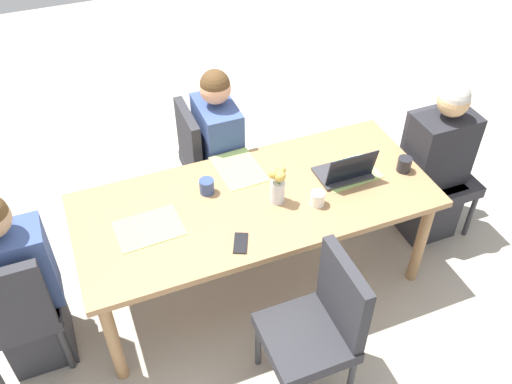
{
  "coord_description": "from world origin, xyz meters",
  "views": [
    {
      "loc": [
        -0.89,
        -2.22,
        2.9
      ],
      "look_at": [
        0.0,
        0.0,
        0.77
      ],
      "focal_mm": 39.08,
      "sensor_mm": 36.0,
      "label": 1
    }
  ],
  "objects_px": {
    "person_far_left_near": "(220,157)",
    "person_head_right_left_far": "(435,170)",
    "phone_black": "(241,243)",
    "chair_head_right_left_far": "(435,165)",
    "coffee_mug_centre_left": "(207,186)",
    "coffee_mug_near_right": "(404,164)",
    "chair_far_left_near": "(207,158)",
    "flower_vase": "(278,184)",
    "dining_table": "(256,208)",
    "chair_head_left_left_mid": "(13,308)",
    "chair_near_right_near": "(320,323)",
    "coffee_mug_near_left": "(318,198)",
    "person_head_left_left_mid": "(22,291)",
    "laptop_head_right_left_far": "(345,171)"
  },
  "relations": [
    {
      "from": "person_far_left_near",
      "to": "person_head_right_left_far",
      "type": "relative_size",
      "value": 1.0
    },
    {
      "from": "phone_black",
      "to": "chair_head_right_left_far",
      "type": "bearing_deg",
      "value": -51.67
    },
    {
      "from": "coffee_mug_centre_left",
      "to": "coffee_mug_near_right",
      "type": "bearing_deg",
      "value": -12.16
    },
    {
      "from": "chair_far_left_near",
      "to": "coffee_mug_near_right",
      "type": "relative_size",
      "value": 9.72
    },
    {
      "from": "chair_head_right_left_far",
      "to": "flower_vase",
      "type": "bearing_deg",
      "value": -172.88
    },
    {
      "from": "dining_table",
      "to": "phone_black",
      "type": "xyz_separation_m",
      "value": [
        -0.21,
        -0.3,
        0.08
      ]
    },
    {
      "from": "person_head_right_left_far",
      "to": "coffee_mug_centre_left",
      "type": "height_order",
      "value": "person_head_right_left_far"
    },
    {
      "from": "chair_head_left_left_mid",
      "to": "flower_vase",
      "type": "relative_size",
      "value": 3.63
    },
    {
      "from": "coffee_mug_centre_left",
      "to": "chair_head_left_left_mid",
      "type": "bearing_deg",
      "value": -167.8
    },
    {
      "from": "dining_table",
      "to": "coffee_mug_centre_left",
      "type": "bearing_deg",
      "value": 147.24
    },
    {
      "from": "person_far_left_near",
      "to": "coffee_mug_centre_left",
      "type": "distance_m",
      "value": 0.63
    },
    {
      "from": "chair_head_left_left_mid",
      "to": "chair_near_right_near",
      "type": "height_order",
      "value": "same"
    },
    {
      "from": "coffee_mug_near_left",
      "to": "person_head_left_left_mid",
      "type": "bearing_deg",
      "value": 174.68
    },
    {
      "from": "person_far_left_near",
      "to": "person_head_left_left_mid",
      "type": "xyz_separation_m",
      "value": [
        -1.36,
        -0.71,
        0.0
      ]
    },
    {
      "from": "phone_black",
      "to": "coffee_mug_near_right",
      "type": "bearing_deg",
      "value": -55.58
    },
    {
      "from": "coffee_mug_near_left",
      "to": "coffee_mug_centre_left",
      "type": "distance_m",
      "value": 0.65
    },
    {
      "from": "coffee_mug_near_left",
      "to": "coffee_mug_near_right",
      "type": "relative_size",
      "value": 0.94
    },
    {
      "from": "phone_black",
      "to": "coffee_mug_centre_left",
      "type": "bearing_deg",
      "value": 28.81
    },
    {
      "from": "person_far_left_near",
      "to": "coffee_mug_near_right",
      "type": "bearing_deg",
      "value": -40.12
    },
    {
      "from": "laptop_head_right_left_far",
      "to": "coffee_mug_near_left",
      "type": "height_order",
      "value": "laptop_head_right_left_far"
    },
    {
      "from": "dining_table",
      "to": "flower_vase",
      "type": "relative_size",
      "value": 8.45
    },
    {
      "from": "laptop_head_right_left_far",
      "to": "chair_far_left_near",
      "type": "bearing_deg",
      "value": 129.79
    },
    {
      "from": "person_head_left_left_mid",
      "to": "coffee_mug_near_left",
      "type": "distance_m",
      "value": 1.69
    },
    {
      "from": "chair_head_right_left_far",
      "to": "coffee_mug_near_right",
      "type": "xyz_separation_m",
      "value": [
        -0.42,
        -0.19,
        0.27
      ]
    },
    {
      "from": "coffee_mug_near_right",
      "to": "phone_black",
      "type": "height_order",
      "value": "coffee_mug_near_right"
    },
    {
      "from": "person_head_right_left_far",
      "to": "coffee_mug_near_left",
      "type": "xyz_separation_m",
      "value": [
        -0.99,
        -0.19,
        0.24
      ]
    },
    {
      "from": "person_head_right_left_far",
      "to": "flower_vase",
      "type": "xyz_separation_m",
      "value": [
        -1.19,
        -0.08,
        0.33
      ]
    },
    {
      "from": "laptop_head_right_left_far",
      "to": "phone_black",
      "type": "xyz_separation_m",
      "value": [
        -0.78,
        -0.28,
        -0.04
      ]
    },
    {
      "from": "person_head_right_left_far",
      "to": "coffee_mug_centre_left",
      "type": "bearing_deg",
      "value": 174.77
    },
    {
      "from": "chair_head_left_left_mid",
      "to": "coffee_mug_near_left",
      "type": "distance_m",
      "value": 1.75
    },
    {
      "from": "person_far_left_near",
      "to": "chair_near_right_near",
      "type": "xyz_separation_m",
      "value": [
        0.04,
        -1.46,
        -0.03
      ]
    },
    {
      "from": "flower_vase",
      "to": "coffee_mug_near_left",
      "type": "relative_size",
      "value": 2.85
    },
    {
      "from": "chair_near_right_near",
      "to": "flower_vase",
      "type": "bearing_deg",
      "value": 85.07
    },
    {
      "from": "person_far_left_near",
      "to": "coffee_mug_near_left",
      "type": "relative_size",
      "value": 13.76
    },
    {
      "from": "person_far_left_near",
      "to": "coffee_mug_near_left",
      "type": "xyz_separation_m",
      "value": [
        0.3,
        -0.86,
        0.24
      ]
    },
    {
      "from": "chair_head_right_left_far",
      "to": "flower_vase",
      "type": "xyz_separation_m",
      "value": [
        -1.25,
        -0.16,
        0.36
      ]
    },
    {
      "from": "person_far_left_near",
      "to": "phone_black",
      "type": "height_order",
      "value": "person_far_left_near"
    },
    {
      "from": "chair_head_right_left_far",
      "to": "coffee_mug_near_right",
      "type": "distance_m",
      "value": 0.54
    },
    {
      "from": "person_head_left_left_mid",
      "to": "chair_near_right_near",
      "type": "distance_m",
      "value": 1.59
    },
    {
      "from": "chair_near_right_near",
      "to": "laptop_head_right_left_far",
      "type": "distance_m",
      "value": 0.96
    },
    {
      "from": "chair_far_left_near",
      "to": "coffee_mug_near_left",
      "type": "height_order",
      "value": "chair_far_left_near"
    },
    {
      "from": "chair_head_left_left_mid",
      "to": "coffee_mug_centre_left",
      "type": "relative_size",
      "value": 10.08
    },
    {
      "from": "chair_head_left_left_mid",
      "to": "laptop_head_right_left_far",
      "type": "relative_size",
      "value": 2.81
    },
    {
      "from": "chair_far_left_near",
      "to": "phone_black",
      "type": "xyz_separation_m",
      "value": [
        -0.14,
        -1.05,
        0.23
      ]
    },
    {
      "from": "chair_far_left_near",
      "to": "flower_vase",
      "type": "height_order",
      "value": "flower_vase"
    },
    {
      "from": "dining_table",
      "to": "person_far_left_near",
      "type": "distance_m",
      "value": 0.7
    },
    {
      "from": "person_head_right_left_far",
      "to": "coffee_mug_near_left",
      "type": "height_order",
      "value": "person_head_right_left_far"
    },
    {
      "from": "person_head_right_left_far",
      "to": "coffee_mug_near_right",
      "type": "bearing_deg",
      "value": -162.67
    },
    {
      "from": "flower_vase",
      "to": "person_head_right_left_far",
      "type": "bearing_deg",
      "value": 3.92
    },
    {
      "from": "chair_far_left_near",
      "to": "person_head_right_left_far",
      "type": "height_order",
      "value": "person_head_right_left_far"
    }
  ]
}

